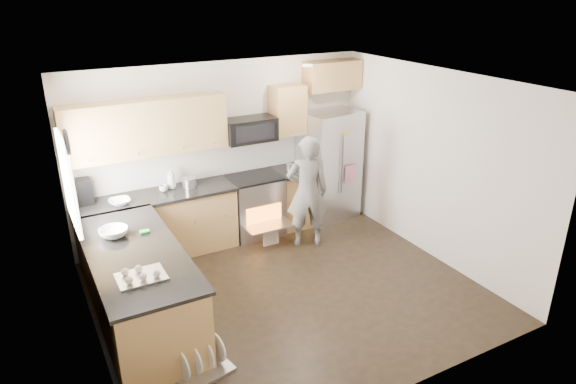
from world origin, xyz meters
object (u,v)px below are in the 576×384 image
stove_range (254,192)px  dish_rack (200,364)px  refrigerator (329,165)px  person (307,192)px

stove_range → dish_rack: size_ratio=2.80×
stove_range → refrigerator: bearing=0.3°
refrigerator → dish_rack: bearing=-147.8°
person → dish_rack: (-2.32, -1.84, -0.73)m
refrigerator → dish_rack: refrigerator is taller
person → dish_rack: size_ratio=2.58×
stove_range → dish_rack: stove_range is taller
refrigerator → person: bearing=-146.4°
person → dish_rack: bearing=60.0°
stove_range → refrigerator: stove_range is taller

